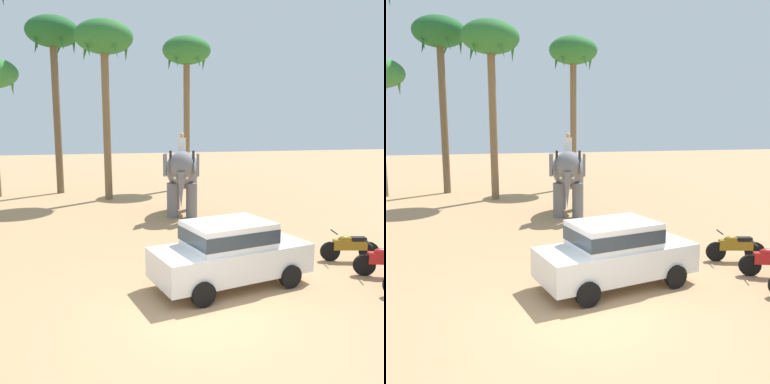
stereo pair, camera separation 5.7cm
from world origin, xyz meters
TOP-DOWN VIEW (x-y plane):
  - ground_plane at (0.00, 0.00)m, footprint 120.00×120.00m
  - car_sedan_foreground at (1.16, 1.56)m, footprint 4.33×2.40m
  - elephant_with_mahout at (2.27, 10.42)m, footprint 2.52×4.02m
  - motorcycle_far_in_row at (5.44, 2.31)m, footprint 1.76×0.71m
  - palm_tree_behind_elephant at (-0.76, 15.65)m, footprint 3.20×3.20m
  - palm_tree_left_of_road at (4.81, 18.73)m, footprint 3.20×3.20m
  - palm_tree_leaning_seaward at (-3.53, 18.92)m, footprint 3.20×3.20m

SIDE VIEW (x-z plane):
  - ground_plane at x=0.00m, z-range 0.00..0.00m
  - motorcycle_far_in_row at x=5.44m, z-range -0.01..0.93m
  - car_sedan_foreground at x=1.16m, z-range 0.08..1.78m
  - elephant_with_mahout at x=2.27m, z-range 0.05..3.93m
  - palm_tree_behind_elephant at x=-0.76m, z-range 3.69..13.64m
  - palm_tree_left_of_road at x=4.81m, z-range 3.75..13.83m
  - palm_tree_leaning_seaward at x=-3.53m, z-range 4.02..14.79m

